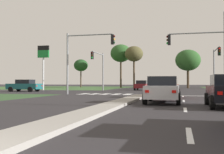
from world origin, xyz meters
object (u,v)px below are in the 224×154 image
car_silver_near (163,89)px  traffic_signal_near_right (207,50)px  car_maroon_fifth (142,85)px  treeline_near (81,65)px  traffic_signal_far_right (216,61)px  traffic_signal_near_left (84,52)px  treeline_third (134,54)px  treeline_fourth (188,60)px  treeline_second (121,53)px  fuel_price_totem (43,58)px  traffic_signal_far_left (99,64)px  car_teal_third (24,85)px  car_red_fourth (166,88)px

car_silver_near → traffic_signal_near_right: (3.25, 9.43, 3.29)m
car_maroon_fifth → treeline_near: size_ratio=0.71×
traffic_signal_far_right → traffic_signal_near_left: traffic_signal_near_left is taller
traffic_signal_near_left → treeline_third: treeline_third is taller
car_maroon_fifth → treeline_near: bearing=-48.4°
treeline_third → treeline_fourth: (10.62, 1.25, -1.35)m
traffic_signal_far_right → treeline_fourth: 20.96m
car_silver_near → treeline_third: size_ratio=0.54×
traffic_signal_near_left → treeline_second: (-3.31, 33.28, 3.22)m
treeline_second → fuel_price_totem: bearing=-110.0°
traffic_signal_far_right → traffic_signal_far_left: size_ratio=1.03×
car_teal_third → car_maroon_fifth: bearing=-52.4°
car_red_fourth → traffic_signal_near_left: traffic_signal_near_left is taller
traffic_signal_near_left → treeline_fourth: bearing=71.5°
car_teal_third → treeline_fourth: 33.30m
fuel_price_totem → treeline_second: (7.54, 20.73, 2.48)m
car_maroon_fifth → traffic_signal_far_left: 8.18m
car_silver_near → treeline_near: treeline_near is taller
car_maroon_fifth → traffic_signal_near_right: bearing=115.6°
car_teal_third → treeline_third: bearing=-22.8°
car_maroon_fifth → treeline_fourth: (7.19, 15.04, 4.78)m
traffic_signal_far_left → treeline_near: (-11.48, 24.30, 1.30)m
car_maroon_fifth → treeline_second: 19.05m
treeline_near → fuel_price_totem: bearing=-84.1°
car_silver_near → treeline_third: treeline_third is taller
traffic_signal_far_right → treeline_third: (-13.48, 19.44, 3.04)m
traffic_signal_near_right → traffic_signal_far_left: 17.25m
treeline_second → treeline_third: bearing=-39.7°
treeline_second → treeline_third: 4.33m
traffic_signal_near_right → treeline_fourth: (-0.82, 31.78, 1.47)m
treeline_second → treeline_fourth: bearing=-6.1°
traffic_signal_far_left → treeline_near: 26.91m
car_silver_near → treeline_second: bearing=105.1°
car_maroon_fifth → fuel_price_totem: size_ratio=0.69×
traffic_signal_far_left → fuel_price_totem: (-9.12, 1.40, 1.14)m
car_silver_near → traffic_signal_near_left: bearing=131.0°
treeline_second → treeline_near: bearing=167.6°
fuel_price_totem → treeline_third: 21.10m
treeline_third → traffic_signal_near_left: bearing=-90.0°
car_red_fourth → fuel_price_totem: size_ratio=0.65×
car_teal_third → car_silver_near: bearing=-130.4°
treeline_second → treeline_fourth: (13.93, -1.49, -1.85)m
treeline_second → traffic_signal_near_right: bearing=-66.1°
car_teal_third → traffic_signal_near_left: bearing=-121.4°
traffic_signal_far_right → treeline_second: 28.04m
car_maroon_fifth → traffic_signal_far_right: (10.05, -5.65, 3.09)m
car_red_fourth → traffic_signal_near_right: (3.34, 3.79, 3.28)m
car_teal_third → traffic_signal_near_right: traffic_signal_near_right is taller
car_teal_third → treeline_near: size_ratio=0.66×
traffic_signal_far_left → treeline_second: bearing=94.1°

